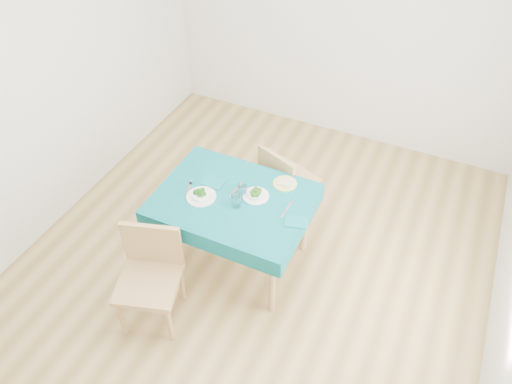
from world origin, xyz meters
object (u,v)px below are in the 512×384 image
at_px(table, 234,230).
at_px(bowl_near, 201,194).
at_px(chair_far, 291,172).
at_px(chair_near, 145,271).
at_px(side_plate, 285,184).
at_px(bowl_far, 256,193).

bearing_deg(table, bowl_near, -156.86).
xyz_separation_m(chair_far, bowl_near, (-0.46, -0.84, 0.25)).
bearing_deg(chair_near, side_plate, 43.90).
relative_size(bowl_near, bowl_far, 1.13).
bearing_deg(bowl_far, side_plate, 56.74).
height_order(chair_near, bowl_far, chair_near).
relative_size(table, chair_near, 1.07).
distance_m(table, chair_near, 0.91).
relative_size(chair_near, bowl_near, 4.73).
bearing_deg(side_plate, table, -133.63).
distance_m(table, side_plate, 0.60).
height_order(bowl_near, side_plate, bowl_near).
bearing_deg(side_plate, chair_far, 104.18).
relative_size(chair_far, bowl_near, 4.41).
xyz_separation_m(chair_far, side_plate, (0.10, -0.40, 0.22)).
bearing_deg(table, side_plate, 46.37).
relative_size(table, bowl_far, 5.75).
xyz_separation_m(table, chair_near, (-0.32, -0.82, 0.20)).
bearing_deg(bowl_near, table, 23.14).
height_order(chair_far, bowl_near, chair_far).
height_order(chair_near, side_plate, chair_near).
distance_m(chair_far, bowl_near, 0.99).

